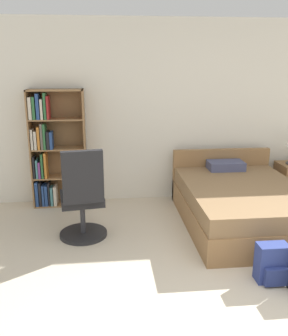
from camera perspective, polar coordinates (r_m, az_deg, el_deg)
wall_back at (r=5.57m, az=6.56°, el=8.52°), size 9.00×0.06×2.60m
bookshelf at (r=5.40m, az=-13.98°, el=2.64°), size 0.76×0.28×1.65m
bed at (r=4.93m, az=14.56°, el=-5.23°), size 1.44×1.99×0.77m
office_chair at (r=4.33m, az=-9.34°, el=-4.81°), size 0.56×0.63×1.10m
backpack_blue at (r=3.80m, az=18.94°, el=-13.68°), size 0.29×0.22×0.37m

